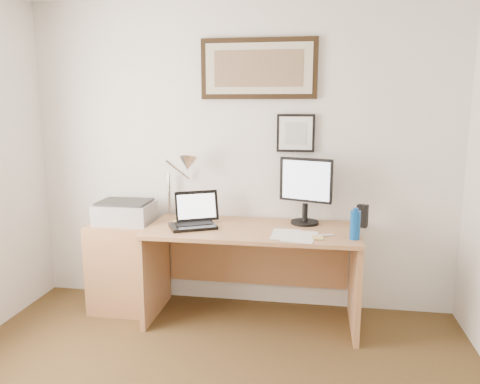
% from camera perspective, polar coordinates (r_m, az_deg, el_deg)
% --- Properties ---
extents(wall_back, '(3.50, 0.02, 2.50)m').
position_cam_1_polar(wall_back, '(3.85, 0.03, 4.31)').
color(wall_back, white).
rests_on(wall_back, ground).
extents(side_cabinet, '(0.50, 0.40, 0.73)m').
position_cam_1_polar(side_cabinet, '(4.00, -14.00, -8.79)').
color(side_cabinet, '#A46F44').
rests_on(side_cabinet, floor).
extents(water_bottle, '(0.07, 0.07, 0.20)m').
position_cam_1_polar(water_bottle, '(3.35, 13.85, -3.94)').
color(water_bottle, '#0B4597').
rests_on(water_bottle, desk).
extents(bottle_cap, '(0.04, 0.04, 0.02)m').
position_cam_1_polar(bottle_cap, '(3.32, 13.94, -2.08)').
color(bottle_cap, '#0B4597').
rests_on(bottle_cap, water_bottle).
extents(speaker, '(0.10, 0.09, 0.17)m').
position_cam_1_polar(speaker, '(3.69, 14.69, -2.84)').
color(speaker, black).
rests_on(speaker, desk).
extents(paper_sheet_a, '(0.20, 0.29, 0.00)m').
position_cam_1_polar(paper_sheet_a, '(3.41, 5.58, -5.14)').
color(paper_sheet_a, white).
rests_on(paper_sheet_a, desk).
extents(paper_sheet_b, '(0.27, 0.34, 0.00)m').
position_cam_1_polar(paper_sheet_b, '(3.36, 7.31, -5.40)').
color(paper_sheet_b, white).
rests_on(paper_sheet_b, desk).
extents(sticky_pad, '(0.08, 0.08, 0.01)m').
position_cam_1_polar(sticky_pad, '(3.34, 9.44, -5.51)').
color(sticky_pad, '#D8BE66').
rests_on(sticky_pad, desk).
extents(marker_pen, '(0.14, 0.06, 0.02)m').
position_cam_1_polar(marker_pen, '(3.40, 10.21, -5.23)').
color(marker_pen, white).
rests_on(marker_pen, desk).
extents(book, '(0.32, 0.36, 0.02)m').
position_cam_1_polar(book, '(3.62, -7.75, -4.09)').
color(book, '#F0DB71').
rests_on(book, desk).
extents(desk, '(1.60, 0.70, 0.75)m').
position_cam_1_polar(desk, '(3.71, 1.64, -7.59)').
color(desk, '#A46F44').
rests_on(desk, floor).
extents(laptop, '(0.41, 0.43, 0.26)m').
position_cam_1_polar(laptop, '(3.62, -5.59, -3.27)').
color(laptop, black).
rests_on(laptop, desk).
extents(lcd_monitor, '(0.41, 0.22, 0.52)m').
position_cam_1_polar(lcd_monitor, '(3.66, 8.00, 0.53)').
color(lcd_monitor, black).
rests_on(lcd_monitor, desk).
extents(printer, '(0.44, 0.34, 0.18)m').
position_cam_1_polar(printer, '(3.90, -13.84, -2.37)').
color(printer, '#A4A4A7').
rests_on(printer, side_cabinet).
extents(desk_lamp, '(0.29, 0.27, 0.53)m').
position_cam_1_polar(desk_lamp, '(3.76, -6.59, 3.12)').
color(desk_lamp, silver).
rests_on(desk_lamp, desk).
extents(picture_large, '(0.92, 0.04, 0.47)m').
position_cam_1_polar(picture_large, '(3.79, 2.28, 14.80)').
color(picture_large, black).
rests_on(picture_large, wall_back).
extents(picture_small, '(0.30, 0.03, 0.30)m').
position_cam_1_polar(picture_small, '(3.76, 6.81, 7.14)').
color(picture_small, black).
rests_on(picture_small, wall_back).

